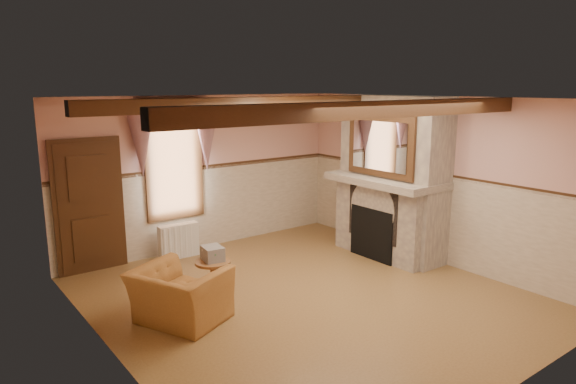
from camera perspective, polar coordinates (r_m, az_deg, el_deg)
floor at (r=7.51m, az=2.15°, el=-11.55°), size 5.50×6.00×0.01m
ceiling at (r=6.89m, az=2.33°, el=10.33°), size 5.50×6.00×0.01m
wall_back at (r=9.53m, az=-9.31°, el=2.15°), size 5.50×0.02×2.80m
wall_front at (r=5.21m, az=23.88°, el=-6.88°), size 5.50×0.02×2.80m
wall_left at (r=5.78m, az=-19.38°, el=-4.72°), size 0.02×6.00×2.80m
wall_right at (r=9.04m, az=15.83°, el=1.32°), size 0.02×6.00×2.80m
wainscot at (r=7.24m, az=2.20°, el=-6.10°), size 5.50×6.00×1.50m
chair_rail at (r=7.05m, az=2.24°, el=-0.29°), size 5.50×6.00×0.08m
firebox at (r=9.07m, az=9.58°, el=-4.53°), size 0.20×0.95×0.90m
armchair at (r=6.79m, az=-11.92°, el=-11.18°), size 1.32×1.38×0.71m
side_table at (r=7.45m, az=-8.30°, el=-9.57°), size 0.60×0.60×0.55m
book_stack at (r=7.36m, az=-8.39°, el=-6.76°), size 0.30×0.35×0.20m
radiator at (r=9.22m, az=-12.06°, el=-5.33°), size 0.71×0.21×0.60m
bowl at (r=8.86m, az=12.01°, el=1.72°), size 0.34×0.34×0.08m
mantel_clock at (r=9.39m, az=8.30°, el=2.77°), size 0.14×0.24×0.20m
oil_lamp at (r=9.41m, az=8.12°, el=3.05°), size 0.11×0.11×0.28m
candle_red at (r=8.70m, az=13.27°, el=1.72°), size 0.06×0.06×0.16m
jar_yellow at (r=8.91m, az=11.62°, el=1.91°), size 0.06×0.06×0.12m
fireplace at (r=9.16m, az=11.61°, el=1.67°), size 0.85×2.00×2.80m
mantel at (r=9.03m, az=10.84°, el=1.30°), size 1.05×2.05×0.12m
overmantel_mirror at (r=8.81m, az=10.19°, el=5.07°), size 0.06×1.44×1.04m
door at (r=8.78m, az=-21.21°, el=-1.68°), size 1.10×0.10×2.10m
window at (r=9.21m, az=-12.57°, el=3.25°), size 1.06×0.08×2.02m
window_drapes at (r=9.06m, az=-12.50°, el=6.94°), size 1.30×0.14×1.40m
ceiling_beam_front at (r=6.02m, az=9.71°, el=9.00°), size 5.50×0.18×0.20m
ceiling_beam_back at (r=7.86m, az=-3.34°, el=9.78°), size 5.50×0.18×0.20m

